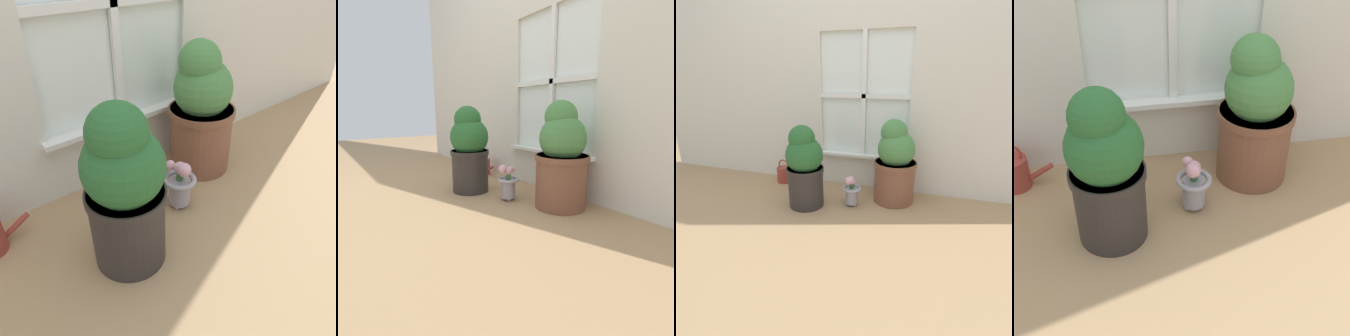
% 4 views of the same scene
% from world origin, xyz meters
% --- Properties ---
extents(ground_plane, '(10.00, 10.00, 0.00)m').
position_xyz_m(ground_plane, '(0.00, 0.00, 0.00)').
color(ground_plane, tan).
extents(wall_with_window, '(4.40, 0.10, 2.50)m').
position_xyz_m(wall_with_window, '(0.00, 0.66, 1.27)').
color(wall_with_window, silver).
rests_on(wall_with_window, ground_plane).
extents(potted_plant_left, '(0.29, 0.29, 0.64)m').
position_xyz_m(potted_plant_left, '(-0.33, 0.13, 0.32)').
color(potted_plant_left, '#2D2826').
rests_on(potted_plant_left, ground_plane).
extents(potted_plant_right, '(0.34, 0.34, 0.67)m').
position_xyz_m(potted_plant_right, '(0.32, 0.42, 0.32)').
color(potted_plant_right, brown).
rests_on(potted_plant_right, ground_plane).
extents(flower_vase, '(0.15, 0.15, 0.25)m').
position_xyz_m(flower_vase, '(0.02, 0.23, 0.13)').
color(flower_vase, '#99939E').
rests_on(flower_vase, ground_plane).
extents(watering_can, '(0.24, 0.13, 0.23)m').
position_xyz_m(watering_can, '(-0.74, 0.50, 0.08)').
color(watering_can, '#99382D').
rests_on(watering_can, ground_plane).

